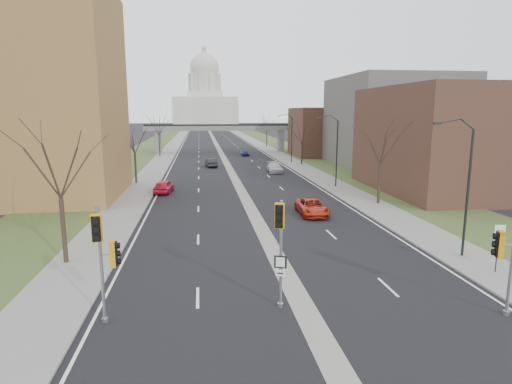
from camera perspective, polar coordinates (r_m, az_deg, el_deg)
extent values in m
plane|color=black|center=(20.94, 6.53, -15.38)|extent=(700.00, 700.00, 0.00)
cube|color=black|center=(168.55, -5.90, 7.46)|extent=(20.00, 600.00, 0.01)
cube|color=gray|center=(168.55, -5.90, 7.46)|extent=(1.20, 600.00, 0.02)
cube|color=gray|center=(169.31, -1.80, 7.54)|extent=(4.00, 600.00, 0.12)
cube|color=gray|center=(168.64, -10.01, 7.37)|extent=(4.00, 600.00, 0.12)
cube|color=#30401D|center=(170.00, 0.23, 7.55)|extent=(8.00, 600.00, 0.10)
cube|color=#30401D|center=(169.00, -12.06, 7.30)|extent=(8.00, 600.00, 0.10)
cube|color=#4F3024|center=(54.51, 24.49, 6.36)|extent=(16.00, 20.00, 12.00)
cube|color=#55534E|center=(77.49, 17.72, 8.90)|extent=(18.00, 22.00, 15.00)
cube|color=#4F3024|center=(92.28, 9.46, 7.90)|extent=(14.00, 14.00, 10.00)
cube|color=slate|center=(98.90, -12.92, 6.50)|extent=(1.20, 2.50, 5.00)
cube|color=slate|center=(100.22, 3.34, 6.80)|extent=(1.20, 2.50, 5.00)
cube|color=slate|center=(98.41, -4.77, 8.46)|extent=(34.00, 3.00, 1.00)
cube|color=black|center=(98.39, -4.77, 8.87)|extent=(34.00, 0.15, 0.50)
cube|color=silver|center=(338.27, -6.78, 10.70)|extent=(48.00, 42.00, 20.00)
cube|color=silver|center=(338.51, -6.83, 12.73)|extent=(26.00, 26.00, 5.00)
cylinder|color=silver|center=(338.97, -6.86, 14.25)|extent=(22.00, 22.00, 14.00)
sphere|color=silver|center=(339.86, -6.90, 16.10)|extent=(22.00, 22.00, 22.00)
cylinder|color=silver|center=(341.16, -6.95, 18.02)|extent=(3.60, 3.60, 4.50)
cylinder|color=black|center=(29.75, 26.38, -0.24)|extent=(0.16, 0.16, 8.00)
cube|color=black|center=(28.10, 23.17, 8.38)|extent=(0.45, 0.18, 0.14)
cylinder|color=black|center=(53.11, 10.72, 5.00)|extent=(0.16, 0.16, 8.00)
cube|color=black|center=(52.21, 8.45, 9.76)|extent=(0.45, 0.18, 0.14)
cylinder|color=black|center=(78.16, 4.78, 6.89)|extent=(0.16, 0.16, 8.00)
cube|color=black|center=(77.55, 3.14, 10.10)|extent=(0.45, 0.18, 0.14)
cylinder|color=#382B21|center=(28.40, -24.27, -4.69)|extent=(0.28, 0.28, 4.00)
cylinder|color=#382B21|center=(57.29, -15.75, 3.04)|extent=(0.28, 0.28, 3.75)
cylinder|color=#382B21|center=(90.88, -12.75, 6.00)|extent=(0.28, 0.28, 4.25)
cylinder|color=#382B21|center=(44.52, 16.08, 1.11)|extent=(0.28, 0.28, 4.00)
cylinder|color=#382B21|center=(75.69, 6.12, 5.04)|extent=(0.28, 0.28, 3.50)
cylinder|color=#382B21|center=(114.82, 1.43, 7.17)|extent=(0.28, 0.28, 4.25)
cylinder|color=gray|center=(19.86, -19.92, -9.23)|extent=(0.14, 0.14, 5.25)
cylinder|color=gray|center=(20.83, -19.47, -15.79)|extent=(0.28, 0.28, 0.20)
cube|color=#CC860C|center=(18.86, -20.47, -4.54)|extent=(0.45, 0.44, 1.16)
cube|color=#CC860C|center=(19.64, -18.54, -7.82)|extent=(0.44, 0.45, 1.16)
cylinder|color=gray|center=(20.17, 3.34, -8.37)|extent=(0.14, 0.14, 5.20)
cylinder|color=gray|center=(21.11, 3.27, -14.80)|extent=(0.28, 0.28, 0.20)
cube|color=#CC860C|center=(19.13, 3.17, -3.18)|extent=(0.53, 0.52, 1.15)
cube|color=black|center=(20.26, 3.33, -9.18)|extent=(0.58, 0.24, 0.60)
cube|color=silver|center=(20.46, 3.32, -10.63)|extent=(0.44, 0.19, 0.30)
cylinder|color=gray|center=(23.33, 30.38, -13.74)|extent=(0.30, 0.30, 0.21)
cube|color=#CC860C|center=(22.13, 29.82, -6.10)|extent=(0.57, 0.58, 1.23)
cylinder|color=black|center=(28.12, 29.48, -6.97)|extent=(0.07, 0.07, 2.41)
cube|color=silver|center=(27.80, 29.71, -4.59)|extent=(0.60, 0.11, 0.77)
imported|color=red|center=(50.17, -12.18, 0.75)|extent=(2.37, 4.64, 1.51)
imported|color=black|center=(72.71, -6.02, 3.91)|extent=(2.14, 4.60, 1.46)
imported|color=#B12512|center=(38.95, 7.47, -1.98)|extent=(2.54, 5.24, 1.44)
imported|color=#B7B5BD|center=(65.92, 2.49, 3.28)|extent=(2.27, 5.21, 1.49)
imported|color=navy|center=(91.02, -1.50, 5.25)|extent=(1.60, 3.80, 1.29)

